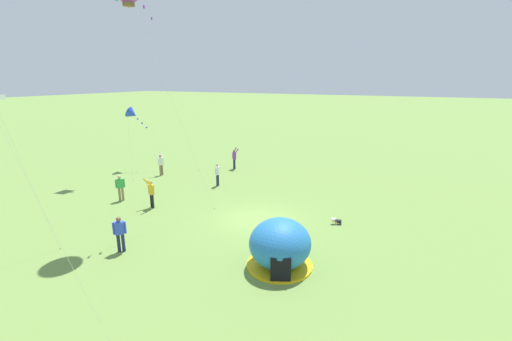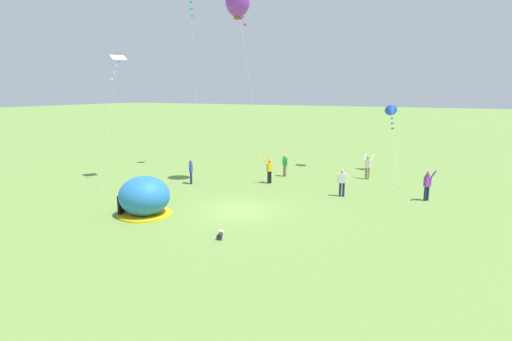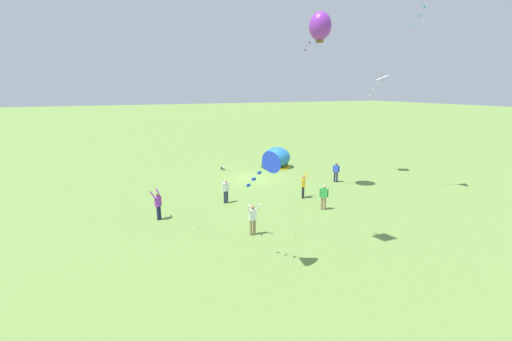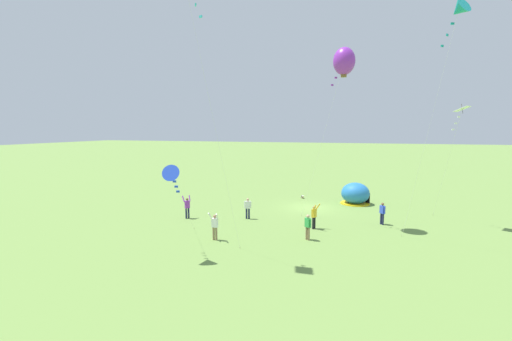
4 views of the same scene
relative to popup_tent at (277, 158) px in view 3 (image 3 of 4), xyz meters
The scene contains 12 objects.
ground_plane 5.09m from the popup_tent, 36.60° to the left, with size 300.00×300.00×0.00m, color olive.
popup_tent is the anchor object (origin of this frame).
toddler_crawling 5.58m from the popup_tent, 11.91° to the right, with size 0.36×0.55×0.32m.
person_near_tent 10.10m from the popup_tent, 73.99° to the left, with size 0.62×0.72×1.89m.
person_with_toddler 11.90m from the popup_tent, 45.40° to the left, with size 0.57×0.33×1.72m.
person_flying_kite 16.41m from the popup_tent, 36.67° to the left, with size 0.70×0.71×1.89m.
person_arms_raised 16.71m from the popup_tent, 58.41° to the left, with size 0.68×0.50×1.89m.
person_watching_sky 7.34m from the popup_tent, 106.59° to the left, with size 0.43×0.48×1.72m.
person_center_field 12.72m from the popup_tent, 77.03° to the left, with size 0.49×0.42×1.72m.
kite_blue 20.63m from the popup_tent, 61.51° to the left, with size 2.26×6.25×5.40m.
kite_white 11.99m from the popup_tent, 140.90° to the left, with size 1.48×4.01×9.17m.
kite_purple 14.03m from the popup_tent, 82.98° to the left, with size 4.07×3.08×13.17m.
Camera 3 is at (11.62, 27.39, 7.91)m, focal length 24.00 mm.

